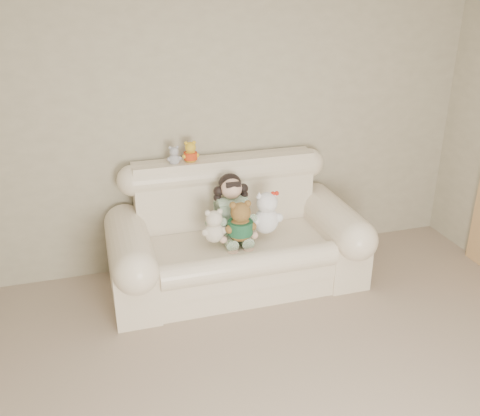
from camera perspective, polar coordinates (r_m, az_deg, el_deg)
name	(u,v)px	position (r m, az deg, el deg)	size (l,w,h in m)	color
wall_back	(224,121)	(4.66, -1.76, 9.14)	(4.50, 4.50, 0.00)	#B4AA8F
sofa	(237,229)	(4.47, -0.37, -2.26)	(2.10, 0.95, 1.03)	#F4E6C5
seated_child	(231,206)	(4.46, -0.93, 0.24)	(0.33, 0.41, 0.55)	#2F6831
brown_teddy	(240,217)	(4.24, 0.03, -1.00)	(0.26, 0.20, 0.40)	brown
white_cat	(267,208)	(4.37, 2.82, -0.02)	(0.28, 0.21, 0.43)	white
cream_teddy	(214,223)	(4.24, -2.78, -1.58)	(0.21, 0.16, 0.33)	beige
yellow_mini_bear	(190,150)	(4.49, -5.28, 6.11)	(0.14, 0.11, 0.22)	gold
grey_mini_plush	(174,154)	(4.47, -7.00, 5.71)	(0.12, 0.09, 0.19)	#B3B4BA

